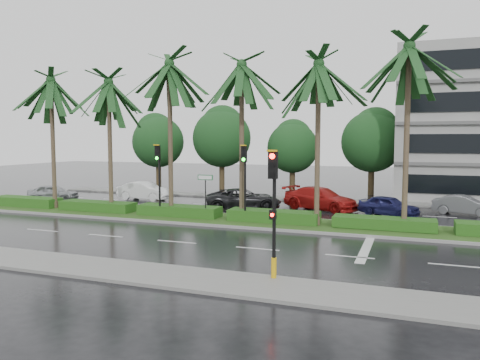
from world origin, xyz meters
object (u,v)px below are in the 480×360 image
(signal_median_left, at_px, (158,170))
(car_darkgrey, at_px, (244,199))
(car_silver, at_px, (53,193))
(car_red, at_px, (321,199))
(car_white, at_px, (145,191))
(car_blue, at_px, (389,206))
(car_grey, at_px, (464,205))
(signal_near, at_px, (273,209))
(street_sign, at_px, (205,185))

(signal_median_left, distance_m, car_darkgrey, 6.81)
(signal_median_left, bearing_deg, car_darkgrey, 56.96)
(car_silver, relative_size, car_red, 0.71)
(car_white, relative_size, car_darkgrey, 0.84)
(car_white, bearing_deg, car_blue, -91.97)
(car_darkgrey, bearing_deg, car_blue, -110.06)
(car_silver, xyz_separation_m, car_grey, (29.50, 3.78, -0.03))
(car_silver, distance_m, car_blue, 25.05)
(car_blue, bearing_deg, car_grey, -40.88)
(signal_near, height_order, car_darkgrey, signal_near)
(signal_median_left, distance_m, car_grey, 19.48)
(car_red, relative_size, car_blue, 1.41)
(signal_near, distance_m, signal_median_left, 13.93)
(signal_median_left, distance_m, car_blue, 14.50)
(car_white, bearing_deg, car_grey, -85.54)
(street_sign, height_order, car_silver, street_sign)
(signal_median_left, xyz_separation_m, car_blue, (13.00, 5.98, -2.36))
(street_sign, xyz_separation_m, car_blue, (10.00, 5.80, -1.48))
(street_sign, bearing_deg, car_blue, 30.09)
(car_blue, height_order, car_grey, car_blue)
(car_red, distance_m, car_grey, 9.07)
(car_white, bearing_deg, car_silver, 117.88)
(street_sign, bearing_deg, car_red, 51.42)
(car_blue, bearing_deg, car_darkgrey, 116.21)
(car_red, bearing_deg, car_darkgrey, 129.72)
(street_sign, xyz_separation_m, car_silver, (-15.00, 4.26, -1.48))
(signal_median_left, height_order, car_grey, signal_median_left)
(street_sign, distance_m, car_silver, 15.66)
(car_grey, bearing_deg, signal_near, 170.47)
(signal_near, relative_size, car_white, 1.00)
(car_silver, height_order, car_blue, car_silver)
(car_darkgrey, height_order, car_red, car_red)
(car_white, relative_size, car_grey, 1.16)
(signal_median_left, bearing_deg, car_grey, 25.16)
(signal_median_left, height_order, street_sign, signal_median_left)
(car_red, bearing_deg, signal_near, -153.91)
(car_white, relative_size, car_red, 0.82)
(street_sign, distance_m, car_darkgrey, 5.41)
(car_silver, relative_size, car_darkgrey, 0.73)
(car_silver, height_order, car_white, car_white)
(car_grey, bearing_deg, signal_median_left, 128.36)
(signal_median_left, distance_m, car_white, 9.62)
(signal_near, bearing_deg, car_grey, 67.28)
(signal_median_left, height_order, car_white, signal_median_left)
(car_darkgrey, relative_size, car_grey, 1.38)
(signal_near, relative_size, street_sign, 1.68)
(signal_near, relative_size, car_grey, 1.17)
(signal_median_left, xyz_separation_m, car_silver, (-12.00, 4.44, -2.35))
(signal_median_left, xyz_separation_m, car_white, (-5.63, 7.45, -2.28))
(signal_median_left, relative_size, street_sign, 1.68)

